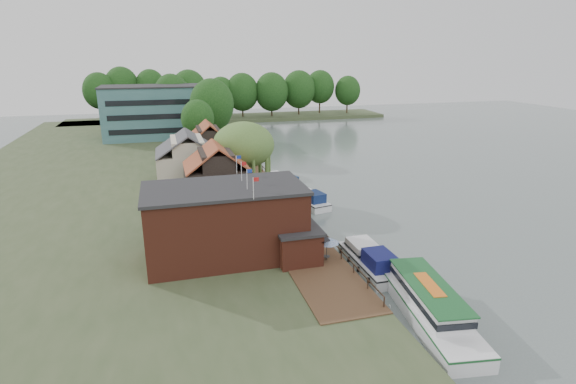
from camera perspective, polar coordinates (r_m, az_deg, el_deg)
ground at (r=51.46m, az=10.14°, el=-6.48°), size 260.00×260.00×0.00m
land_bank at (r=80.28m, az=-21.41°, el=1.61°), size 50.00×140.00×1.00m
quay_deck at (r=57.25m, az=-1.39°, el=-2.59°), size 6.00×50.00×0.10m
quay_rail at (r=58.24m, az=1.06°, el=-1.78°), size 0.20×49.00×1.00m
pub at (r=44.74m, az=-5.42°, el=-3.54°), size 20.00×11.00×7.30m
hotel_block at (r=113.04m, az=-16.14°, el=9.78°), size 25.40×12.40×12.30m
cottage_a at (r=58.59m, az=-9.05°, el=1.96°), size 8.60×7.60×8.50m
cottage_b at (r=68.04m, az=-12.57°, el=3.89°), size 9.60×8.60×8.50m
cottage_c at (r=77.10m, az=-10.01°, el=5.58°), size 7.60×7.60×8.50m
willow at (r=63.77m, az=-5.61°, el=4.23°), size 8.60×8.60×10.43m
umbrella_0 at (r=44.08m, az=4.93°, el=-7.17°), size 2.44×2.44×2.38m
umbrella_1 at (r=47.54m, az=2.55°, el=-5.26°), size 2.26×2.26×2.38m
umbrella_2 at (r=49.54m, az=1.81°, el=-4.30°), size 2.15×2.15×2.38m
umbrella_3 at (r=52.24m, az=0.90°, el=-3.13°), size 2.01×2.01×2.38m
umbrella_4 at (r=55.32m, az=-0.22°, el=-1.95°), size 1.95×1.95×2.38m
cruiser_0 at (r=45.31m, az=10.34°, el=-8.09°), size 3.47×10.56×2.58m
cruiser_1 at (r=63.10m, az=2.58°, el=-0.62°), size 4.98×9.91×2.28m
cruiser_2 at (r=70.94m, az=-0.86°, el=1.47°), size 6.03×10.46×2.42m
tour_boat at (r=38.24m, az=17.76°, el=-13.43°), size 5.66×13.86×2.94m
swan at (r=38.87m, az=12.73°, el=-14.61°), size 0.44×0.44×0.44m
bank_tree_0 at (r=86.15m, az=-11.32°, el=7.68°), size 6.07×6.07×11.37m
bank_tree_1 at (r=94.51m, az=-9.57°, el=9.62°), size 8.93×8.93×14.71m
bank_tree_2 at (r=100.57m, az=-9.54°, el=9.52°), size 8.58×8.58×12.82m
bank_tree_3 at (r=120.08m, az=-14.49°, el=10.87°), size 8.39×8.39×14.64m
bank_tree_4 at (r=127.49m, az=-13.37°, el=10.79°), size 7.38×7.38×12.44m
bank_tree_5 at (r=138.69m, az=-14.10°, el=11.42°), size 7.89×7.89×13.39m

